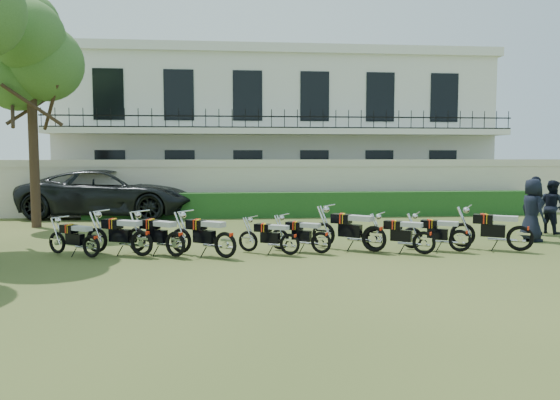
% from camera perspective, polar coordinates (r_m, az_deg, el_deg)
% --- Properties ---
extents(ground, '(100.00, 100.00, 0.00)m').
position_cam_1_polar(ground, '(14.83, 4.00, -4.98)').
color(ground, '#33451B').
rests_on(ground, ground).
extents(perimeter_wall, '(30.00, 0.35, 2.30)m').
position_cam_1_polar(perimeter_wall, '(22.58, 0.64, 1.39)').
color(perimeter_wall, beige).
rests_on(perimeter_wall, ground).
extents(hedge, '(18.00, 0.60, 1.00)m').
position_cam_1_polar(hedge, '(21.97, 3.46, -0.47)').
color(hedge, '#1A4819').
rests_on(hedge, ground).
extents(building, '(20.40, 9.60, 7.40)m').
position_cam_1_polar(building, '(28.50, -0.66, 7.20)').
color(building, silver).
rests_on(building, ground).
extents(tree_west_near, '(3.40, 3.20, 7.90)m').
position_cam_1_polar(tree_west_near, '(20.74, -24.55, 13.73)').
color(tree_west_near, '#473323').
rests_on(tree_west_near, ground).
extents(motorcycle_0, '(1.50, 1.01, 0.94)m').
position_cam_1_polar(motorcycle_0, '(13.96, -19.12, -4.04)').
color(motorcycle_0, black).
rests_on(motorcycle_0, ground).
extents(motorcycle_1, '(1.82, 1.02, 1.09)m').
position_cam_1_polar(motorcycle_1, '(13.77, -14.26, -3.76)').
color(motorcycle_1, black).
rests_on(motorcycle_1, ground).
extents(motorcycle_2, '(1.61, 1.28, 1.07)m').
position_cam_1_polar(motorcycle_2, '(13.50, -10.88, -3.90)').
color(motorcycle_2, black).
rests_on(motorcycle_2, ground).
extents(motorcycle_3, '(1.69, 1.23, 1.09)m').
position_cam_1_polar(motorcycle_3, '(13.17, -5.73, -4.02)').
color(motorcycle_3, black).
rests_on(motorcycle_3, ground).
extents(motorcycle_4, '(1.52, 0.91, 0.92)m').
position_cam_1_polar(motorcycle_4, '(13.54, 1.03, -4.08)').
color(motorcycle_4, black).
rests_on(motorcycle_4, ground).
extents(motorcycle_5, '(1.50, 1.02, 0.95)m').
position_cam_1_polar(motorcycle_5, '(13.79, 4.33, -3.89)').
color(motorcycle_5, black).
rests_on(motorcycle_5, ground).
extents(motorcycle_6, '(1.75, 1.35, 1.15)m').
position_cam_1_polar(motorcycle_6, '(14.12, 9.82, -3.35)').
color(motorcycle_6, black).
rests_on(motorcycle_6, ground).
extents(motorcycle_7, '(1.58, 1.07, 1.00)m').
position_cam_1_polar(motorcycle_7, '(14.08, 14.83, -3.76)').
color(motorcycle_7, black).
rests_on(motorcycle_7, ground).
extents(motorcycle_8, '(1.60, 0.95, 0.97)m').
position_cam_1_polar(motorcycle_8, '(14.72, 18.32, -3.52)').
color(motorcycle_8, black).
rests_on(motorcycle_8, ground).
extents(motorcycle_9, '(1.83, 1.17, 1.13)m').
position_cam_1_polar(motorcycle_9, '(15.34, 23.82, -3.08)').
color(motorcycle_9, black).
rests_on(motorcycle_9, ground).
extents(suv, '(7.22, 4.02, 1.91)m').
position_cam_1_polar(suv, '(22.97, -17.24, 0.68)').
color(suv, black).
rests_on(suv, ground).
extents(officer_3, '(0.67, 0.94, 1.82)m').
position_cam_1_polar(officer_3, '(17.37, 24.86, -0.96)').
color(officer_3, black).
rests_on(officer_3, ground).
extents(officer_4, '(0.87, 0.99, 1.70)m').
position_cam_1_polar(officer_4, '(19.38, 26.52, -0.64)').
color(officer_4, black).
rests_on(officer_4, ground).
extents(officer_5, '(0.61, 1.13, 1.84)m').
position_cam_1_polar(officer_5, '(18.83, 25.09, -0.53)').
color(officer_5, black).
rests_on(officer_5, ground).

